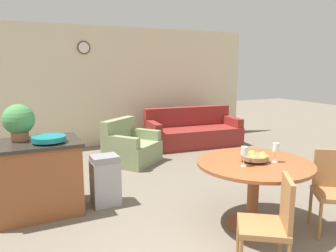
{
  "coord_description": "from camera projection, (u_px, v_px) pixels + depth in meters",
  "views": [
    {
      "loc": [
        -1.7,
        -1.86,
        1.84
      ],
      "look_at": [
        0.31,
        2.31,
        0.98
      ],
      "focal_mm": 35.0,
      "sensor_mm": 36.0,
      "label": 1
    }
  ],
  "objects": [
    {
      "name": "wine_glass_right",
      "position": [
        276.0,
        148.0,
        3.62
      ],
      "size": [
        0.07,
        0.07,
        0.22
      ],
      "color": "silver",
      "rests_on": "dining_table"
    },
    {
      "name": "kitchen_island",
      "position": [
        37.0,
        177.0,
        4.08
      ],
      "size": [
        1.08,
        0.78,
        0.92
      ],
      "color": "brown",
      "rests_on": "ground_plane"
    },
    {
      "name": "teal_bowl",
      "position": [
        49.0,
        139.0,
        3.93
      ],
      "size": [
        0.4,
        0.4,
        0.08
      ],
      "color": "#147A7F",
      "rests_on": "kitchen_island"
    },
    {
      "name": "dining_chair_near_left",
      "position": [
        272.0,
        221.0,
        2.84
      ],
      "size": [
        0.58,
        0.58,
        0.9
      ],
      "rotation": [
        0.0,
        0.0,
        7.25
      ],
      "color": "#9E6B3D",
      "rests_on": "ground_plane"
    },
    {
      "name": "armchair",
      "position": [
        131.0,
        148.0,
        6.23
      ],
      "size": [
        1.2,
        1.18,
        0.83
      ],
      "rotation": [
        0.0,
        0.0,
        0.64
      ],
      "color": "gray",
      "rests_on": "ground_plane"
    },
    {
      "name": "potted_plant",
      "position": [
        19.0,
        121.0,
        4.03
      ],
      "size": [
        0.38,
        0.38,
        0.45
      ],
      "color": "#A36642",
      "rests_on": "kitchen_island"
    },
    {
      "name": "dining_chair_near_right",
      "position": [
        334.0,
        187.0,
        3.64
      ],
      "size": [
        0.58,
        0.58,
        0.9
      ],
      "rotation": [
        0.0,
        0.0,
        8.82
      ],
      "color": "#9E6B3D",
      "rests_on": "ground_plane"
    },
    {
      "name": "wine_glass_left",
      "position": [
        244.0,
        152.0,
        3.47
      ],
      "size": [
        0.07,
        0.07,
        0.22
      ],
      "color": "silver",
      "rests_on": "dining_table"
    },
    {
      "name": "couch",
      "position": [
        193.0,
        133.0,
        7.6
      ],
      "size": [
        2.21,
        1.1,
        0.86
      ],
      "rotation": [
        0.0,
        0.0,
        -0.09
      ],
      "color": "maroon",
      "rests_on": "ground_plane"
    },
    {
      "name": "fruit_bowl",
      "position": [
        255.0,
        157.0,
        3.64
      ],
      "size": [
        0.3,
        0.3,
        0.1
      ],
      "color": "olive",
      "rests_on": "dining_table"
    },
    {
      "name": "trash_bin",
      "position": [
        105.0,
        180.0,
        4.35
      ],
      "size": [
        0.36,
        0.3,
        0.67
      ],
      "color": "#9E9EA3",
      "rests_on": "ground_plane"
    },
    {
      "name": "dining_table",
      "position": [
        254.0,
        177.0,
        3.69
      ],
      "size": [
        1.29,
        1.29,
        0.78
      ],
      "color": "brown",
      "rests_on": "ground_plane"
    },
    {
      "name": "wall_back",
      "position": [
        93.0,
        87.0,
        7.38
      ],
      "size": [
        8.0,
        0.09,
        2.7
      ],
      "color": "beige",
      "rests_on": "ground_plane"
    }
  ]
}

